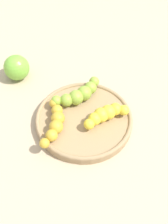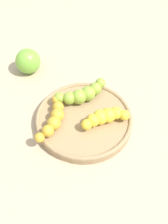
{
  "view_description": "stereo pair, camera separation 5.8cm",
  "coord_description": "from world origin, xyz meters",
  "px_view_note": "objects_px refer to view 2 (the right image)",
  "views": [
    {
      "loc": [
        0.36,
        -0.05,
        0.49
      ],
      "look_at": [
        0.0,
        0.0,
        0.04
      ],
      "focal_mm": 41.23,
      "sensor_mm": 36.0,
      "label": 1
    },
    {
      "loc": [
        0.37,
        0.01,
        0.49
      ],
      "look_at": [
        0.0,
        0.0,
        0.04
      ],
      "focal_mm": 41.23,
      "sensor_mm": 36.0,
      "label": 2
    }
  ],
  "objects_px": {
    "fruit_bowl": "(84,119)",
    "banana_yellow": "(105,117)",
    "banana_spotted": "(54,119)",
    "apple_green": "(28,61)",
    "banana_green": "(83,94)"
  },
  "relations": [
    {
      "from": "fruit_bowl",
      "to": "banana_yellow",
      "type": "relative_size",
      "value": 2.07
    },
    {
      "from": "banana_spotted",
      "to": "apple_green",
      "type": "distance_m",
      "value": 0.22
    },
    {
      "from": "banana_green",
      "to": "banana_spotted",
      "type": "bearing_deg",
      "value": -67.47
    },
    {
      "from": "banana_spotted",
      "to": "banana_yellow",
      "type": "bearing_deg",
      "value": 16.32
    },
    {
      "from": "fruit_bowl",
      "to": "apple_green",
      "type": "distance_m",
      "value": 0.24
    },
    {
      "from": "banana_spotted",
      "to": "apple_green",
      "type": "bearing_deg",
      "value": 128.06
    },
    {
      "from": "fruit_bowl",
      "to": "banana_yellow",
      "type": "distance_m",
      "value": 0.05
    },
    {
      "from": "banana_green",
      "to": "apple_green",
      "type": "height_order",
      "value": "apple_green"
    },
    {
      "from": "banana_spotted",
      "to": "apple_green",
      "type": "xyz_separation_m",
      "value": [
        -0.2,
        -0.09,
        -0.0
      ]
    },
    {
      "from": "fruit_bowl",
      "to": "apple_green",
      "type": "bearing_deg",
      "value": -138.74
    },
    {
      "from": "banana_yellow",
      "to": "apple_green",
      "type": "xyz_separation_m",
      "value": [
        -0.19,
        -0.2,
        -0.0
      ]
    },
    {
      "from": "fruit_bowl",
      "to": "apple_green",
      "type": "xyz_separation_m",
      "value": [
        -0.18,
        -0.16,
        0.02
      ]
    },
    {
      "from": "apple_green",
      "to": "banana_green",
      "type": "bearing_deg",
      "value": 51.42
    },
    {
      "from": "banana_yellow",
      "to": "banana_green",
      "type": "bearing_deg",
      "value": 17.6
    },
    {
      "from": "banana_yellow",
      "to": "banana_spotted",
      "type": "xyz_separation_m",
      "value": [
        0.01,
        -0.11,
        -0.0
      ]
    }
  ]
}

